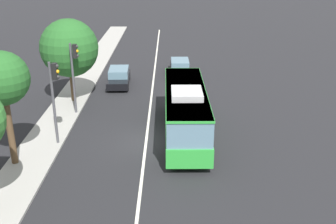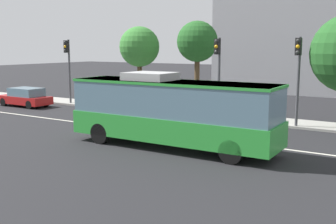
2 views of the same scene
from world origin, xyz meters
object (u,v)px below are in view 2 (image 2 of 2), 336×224
(traffic_light_far_corner, at_px, (218,64))
(street_tree_kerbside_left, at_px, (139,47))
(traffic_light_near_corner, at_px, (298,66))
(sedan_red, at_px, (25,97))
(street_tree_kerbside_centre, at_px, (197,42))
(transit_bus, at_px, (172,109))
(traffic_light_mid_block, at_px, (68,60))

(traffic_light_far_corner, xyz_separation_m, street_tree_kerbside_left, (-7.14, 1.52, 1.03))
(traffic_light_far_corner, relative_size, street_tree_kerbside_left, 0.85)
(traffic_light_far_corner, bearing_deg, traffic_light_near_corner, 93.12)
(sedan_red, bearing_deg, street_tree_kerbside_left, -155.66)
(street_tree_kerbside_centre, bearing_deg, transit_bus, -68.44)
(sedan_red, distance_m, street_tree_kerbside_centre, 14.28)
(traffic_light_near_corner, relative_size, traffic_light_far_corner, 1.00)
(street_tree_kerbside_left, bearing_deg, traffic_light_mid_block, -167.81)
(street_tree_kerbside_centre, bearing_deg, traffic_light_near_corner, -14.63)
(traffic_light_mid_block, height_order, traffic_light_far_corner, same)
(sedan_red, bearing_deg, traffic_light_near_corner, -174.00)
(transit_bus, height_order, traffic_light_near_corner, traffic_light_near_corner)
(traffic_light_far_corner, distance_m, street_tree_kerbside_centre, 3.40)
(traffic_light_mid_block, relative_size, street_tree_kerbside_left, 0.85)
(traffic_light_far_corner, height_order, street_tree_kerbside_left, street_tree_kerbside_left)
(traffic_light_near_corner, xyz_separation_m, traffic_light_far_corner, (-4.96, 0.06, 0.00))
(traffic_light_mid_block, height_order, street_tree_kerbside_centre, street_tree_kerbside_centre)
(traffic_light_mid_block, xyz_separation_m, street_tree_kerbside_centre, (10.74, 1.68, 1.37))
(transit_bus, distance_m, traffic_light_far_corner, 7.98)
(transit_bus, relative_size, street_tree_kerbside_centre, 1.56)
(transit_bus, bearing_deg, traffic_light_far_corner, 99.03)
(traffic_light_far_corner, bearing_deg, sedan_red, -77.81)
(traffic_light_near_corner, height_order, street_tree_kerbside_left, street_tree_kerbside_left)
(sedan_red, xyz_separation_m, street_tree_kerbside_centre, (12.99, 4.17, 4.21))
(sedan_red, bearing_deg, transit_bus, 161.97)
(traffic_light_mid_block, distance_m, traffic_light_far_corner, 13.21)
(traffic_light_near_corner, bearing_deg, traffic_light_far_corner, -90.28)
(sedan_red, relative_size, street_tree_kerbside_left, 0.73)
(street_tree_kerbside_centre, bearing_deg, traffic_light_mid_block, -171.13)
(traffic_light_near_corner, xyz_separation_m, street_tree_kerbside_left, (-12.10, 1.58, 1.03))
(transit_bus, distance_m, street_tree_kerbside_centre, 10.74)
(transit_bus, distance_m, sedan_red, 17.65)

